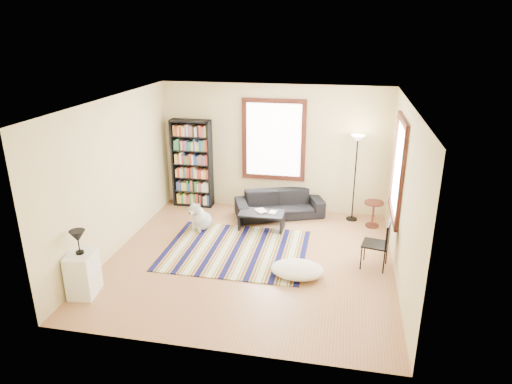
% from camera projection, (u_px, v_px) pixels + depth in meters
% --- Properties ---
extents(floor, '(5.00, 5.00, 0.10)m').
position_uv_depth(floor, '(251.00, 261.00, 8.22)').
color(floor, '#A17149').
rests_on(floor, ground).
extents(ceiling, '(5.00, 5.00, 0.10)m').
position_uv_depth(ceiling, '(250.00, 99.00, 7.22)').
color(ceiling, white).
rests_on(ceiling, floor).
extents(wall_back, '(5.00, 0.10, 2.80)m').
position_uv_depth(wall_back, '(274.00, 148.00, 10.07)').
color(wall_back, beige).
rests_on(wall_back, floor).
extents(wall_front, '(5.00, 0.10, 2.80)m').
position_uv_depth(wall_front, '(206.00, 255.00, 5.37)').
color(wall_front, beige).
rests_on(wall_front, floor).
extents(wall_left, '(0.10, 5.00, 2.80)m').
position_uv_depth(wall_left, '(112.00, 176.00, 8.19)').
color(wall_left, beige).
rests_on(wall_left, floor).
extents(wall_right, '(0.10, 5.00, 2.80)m').
position_uv_depth(wall_right, '(407.00, 196.00, 7.25)').
color(wall_right, beige).
rests_on(wall_right, floor).
extents(window_back, '(1.20, 0.06, 1.60)m').
position_uv_depth(window_back, '(274.00, 140.00, 9.93)').
color(window_back, white).
rests_on(window_back, wall_back).
extents(window_right, '(0.06, 1.20, 1.60)m').
position_uv_depth(window_right, '(398.00, 169.00, 7.94)').
color(window_right, white).
rests_on(window_right, wall_right).
extents(rug, '(2.65, 2.12, 0.02)m').
position_uv_depth(rug, '(236.00, 250.00, 8.50)').
color(rug, '#0C0D3C').
rests_on(rug, floor).
extents(sofa, '(1.37, 2.03, 0.55)m').
position_uv_depth(sofa, '(279.00, 204.00, 9.96)').
color(sofa, black).
rests_on(sofa, floor).
extents(bookshelf, '(0.90, 0.30, 2.00)m').
position_uv_depth(bookshelf, '(192.00, 164.00, 10.33)').
color(bookshelf, black).
rests_on(bookshelf, floor).
extents(coffee_table, '(0.94, 0.57, 0.36)m').
position_uv_depth(coffee_table, '(262.00, 221.00, 9.36)').
color(coffee_table, black).
rests_on(coffee_table, floor).
extents(book_a, '(0.32, 0.30, 0.02)m').
position_uv_depth(book_a, '(257.00, 212.00, 9.31)').
color(book_a, beige).
rests_on(book_a, coffee_table).
extents(book_b, '(0.17, 0.22, 0.01)m').
position_uv_depth(book_b, '(269.00, 212.00, 9.31)').
color(book_b, beige).
rests_on(book_b, coffee_table).
extents(floor_cushion, '(0.96, 0.76, 0.22)m').
position_uv_depth(floor_cushion, '(297.00, 270.00, 7.62)').
color(floor_cushion, white).
rests_on(floor_cushion, floor).
extents(floor_lamp, '(0.31, 0.31, 1.86)m').
position_uv_depth(floor_lamp, '(355.00, 179.00, 9.54)').
color(floor_lamp, black).
rests_on(floor_lamp, floor).
extents(side_table, '(0.51, 0.51, 0.54)m').
position_uv_depth(side_table, '(373.00, 214.00, 9.44)').
color(side_table, '#411810').
rests_on(side_table, floor).
extents(folding_chair, '(0.49, 0.47, 0.86)m').
position_uv_depth(folding_chair, '(375.00, 244.00, 7.79)').
color(folding_chair, black).
rests_on(folding_chair, floor).
extents(white_cabinet, '(0.45, 0.55, 0.70)m').
position_uv_depth(white_cabinet, '(83.00, 274.00, 7.02)').
color(white_cabinet, white).
rests_on(white_cabinet, floor).
extents(table_lamp, '(0.30, 0.30, 0.38)m').
position_uv_depth(table_lamp, '(78.00, 242.00, 6.83)').
color(table_lamp, black).
rests_on(table_lamp, white_cabinet).
extents(dog, '(0.62, 0.73, 0.62)m').
position_uv_depth(dog, '(202.00, 215.00, 9.30)').
color(dog, beige).
rests_on(dog, floor).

